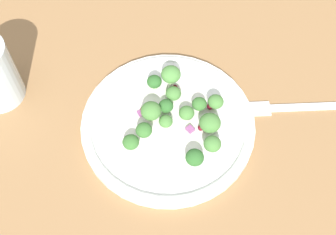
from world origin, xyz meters
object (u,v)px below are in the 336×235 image
(broccoli_floret_0, at_px, (195,158))
(broccoli_floret_1, at_px, (187,113))
(broccoli_floret_2, at_px, (173,94))
(fork, at_px, (301,107))
(plate, at_px, (168,124))

(broccoli_floret_0, xyz_separation_m, broccoli_floret_1, (0.03, -0.06, -0.00))
(broccoli_floret_2, distance_m, fork, 0.19)
(fork, bearing_deg, broccoli_floret_0, 49.09)
(plate, distance_m, fork, 0.20)
(plate, relative_size, broccoli_floret_2, 10.82)
(plate, xyz_separation_m, broccoli_floret_2, (0.01, -0.04, 0.02))
(broccoli_floret_0, bearing_deg, fork, -130.91)
(broccoli_floret_0, relative_size, broccoli_floret_2, 1.09)
(plate, distance_m, broccoli_floret_1, 0.03)
(plate, relative_size, broccoli_floret_1, 11.09)
(broccoli_floret_0, height_order, fork, broccoli_floret_0)
(plate, xyz_separation_m, fork, (-0.17, -0.09, -0.01))
(plate, bearing_deg, broccoli_floret_2, -82.51)
(broccoli_floret_1, relative_size, broccoli_floret_2, 0.98)
(broccoli_floret_0, xyz_separation_m, fork, (-0.12, -0.14, -0.03))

